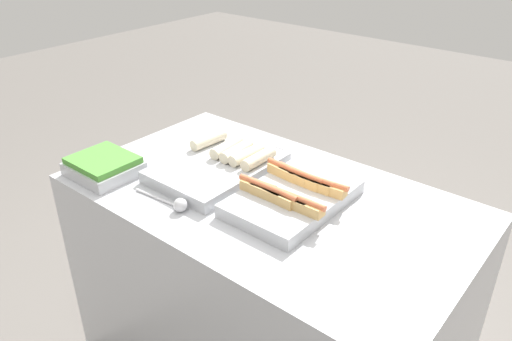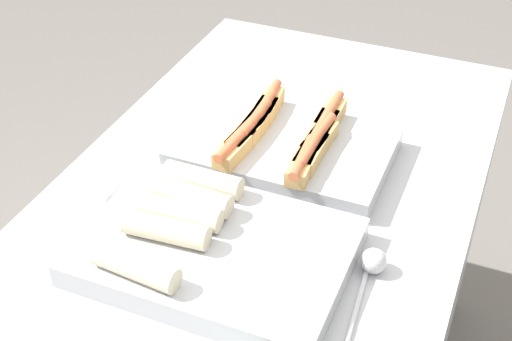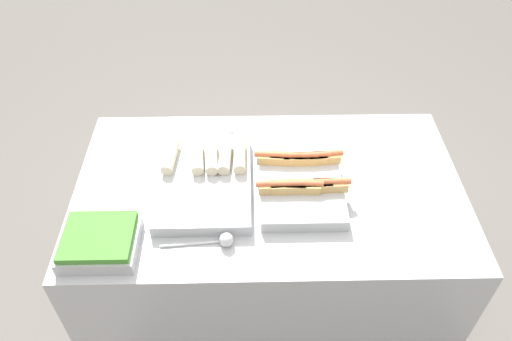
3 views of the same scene
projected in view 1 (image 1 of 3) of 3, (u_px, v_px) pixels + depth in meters
name	position (u px, v px, depth m)	size (l,w,h in m)	color
counter	(266.00, 291.00, 2.05)	(1.49, 0.87, 0.93)	#B7BABF
tray_hotdogs	(293.00, 195.00, 1.75)	(0.35, 0.47, 0.10)	#B7BABF
tray_wraps	(221.00, 165.00, 1.96)	(0.35, 0.50, 0.10)	#B7BABF
tray_side_front	(104.00, 166.00, 1.95)	(0.25, 0.23, 0.07)	#B7BABF
serving_spoon_near	(177.00, 204.00, 1.73)	(0.25, 0.05, 0.05)	silver
serving_spoon_far	(275.00, 149.00, 2.11)	(0.24, 0.05, 0.05)	silver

